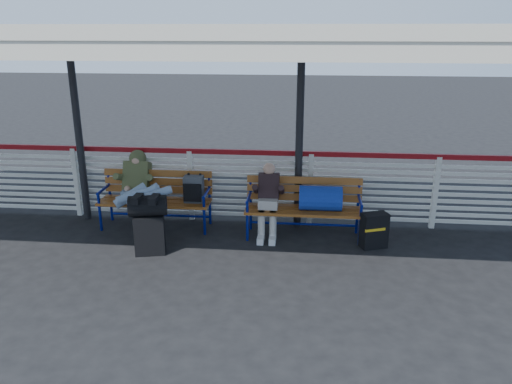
# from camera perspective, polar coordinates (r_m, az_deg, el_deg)

# --- Properties ---
(ground) EXTENTS (60.00, 60.00, 0.00)m
(ground) POSITION_cam_1_polar(r_m,az_deg,el_deg) (6.98, -10.72, -8.67)
(ground) COLOR black
(ground) RESTS_ON ground
(fence) EXTENTS (12.08, 0.08, 1.24)m
(fence) POSITION_cam_1_polar(r_m,az_deg,el_deg) (8.45, -7.46, 1.12)
(fence) COLOR silver
(fence) RESTS_ON ground
(canopy) EXTENTS (12.60, 3.60, 3.16)m
(canopy) POSITION_cam_1_polar(r_m,az_deg,el_deg) (7.08, -10.21, 17.30)
(canopy) COLOR silver
(canopy) RESTS_ON ground
(luggage_stack) EXTENTS (0.58, 0.41, 0.88)m
(luggage_stack) POSITION_cam_1_polar(r_m,az_deg,el_deg) (7.30, -12.15, -3.41)
(luggage_stack) COLOR black
(luggage_stack) RESTS_ON ground
(bench_left) EXTENTS (1.80, 0.56, 0.92)m
(bench_left) POSITION_cam_1_polar(r_m,az_deg,el_deg) (8.21, -10.23, -0.08)
(bench_left) COLOR #A65620
(bench_left) RESTS_ON ground
(bench_right) EXTENTS (1.80, 0.56, 0.92)m
(bench_right) POSITION_cam_1_polar(r_m,az_deg,el_deg) (7.70, 6.57, -0.91)
(bench_right) COLOR #A65620
(bench_right) RESTS_ON ground
(traveler_man) EXTENTS (0.94, 1.64, 0.77)m
(traveler_man) POSITION_cam_1_polar(r_m,az_deg,el_deg) (7.94, -13.17, 0.16)
(traveler_man) COLOR #8A9DBA
(traveler_man) RESTS_ON ground
(companion_person) EXTENTS (0.32, 0.66, 1.15)m
(companion_person) POSITION_cam_1_polar(r_m,az_deg,el_deg) (7.73, 1.41, -0.86)
(companion_person) COLOR #B7B0A6
(companion_person) RESTS_ON ground
(suitcase_side) EXTENTS (0.44, 0.35, 0.53)m
(suitcase_side) POSITION_cam_1_polar(r_m,az_deg,el_deg) (7.62, 13.34, -4.29)
(suitcase_side) COLOR black
(suitcase_side) RESTS_ON ground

